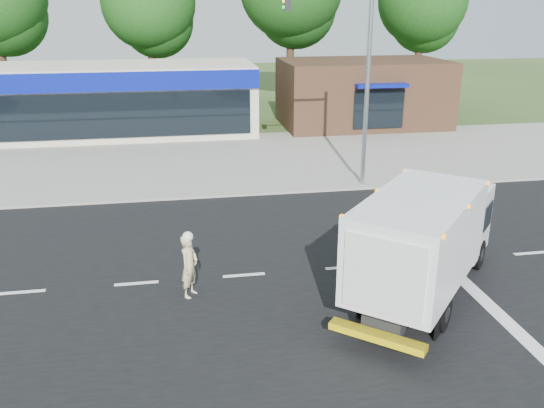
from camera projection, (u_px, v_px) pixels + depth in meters
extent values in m
plane|color=#385123|center=(345.00, 268.00, 16.88)|extent=(120.00, 120.00, 0.00)
cube|color=black|center=(345.00, 268.00, 16.88)|extent=(60.00, 14.00, 0.02)
cube|color=gray|center=(290.00, 184.00, 24.48)|extent=(60.00, 2.40, 0.12)
cube|color=gray|center=(268.00, 152.00, 29.89)|extent=(60.00, 9.00, 0.02)
cube|color=silver|center=(22.00, 292.00, 15.43)|extent=(1.20, 0.15, 0.01)
cube|color=silver|center=(136.00, 283.00, 15.91)|extent=(1.20, 0.15, 0.01)
cube|color=silver|center=(244.00, 275.00, 16.39)|extent=(1.20, 0.15, 0.01)
cube|color=silver|center=(345.00, 267.00, 16.87)|extent=(1.20, 0.15, 0.01)
cube|color=silver|center=(441.00, 260.00, 17.35)|extent=(1.20, 0.15, 0.01)
cube|color=silver|center=(532.00, 253.00, 17.83)|extent=(1.20, 0.15, 0.01)
cube|color=silver|center=(494.00, 309.00, 14.56)|extent=(0.40, 7.00, 0.01)
cube|color=black|center=(413.00, 286.00, 14.45)|extent=(3.67, 4.04, 0.32)
cube|color=silver|center=(450.00, 218.00, 16.80)|extent=(2.67, 2.66, 1.91)
cube|color=black|center=(459.00, 204.00, 17.44)|extent=(1.40, 1.23, 0.82)
cube|color=white|center=(417.00, 239.00, 14.02)|extent=(4.63, 4.87, 2.14)
cube|color=silver|center=(384.00, 277.00, 12.19)|extent=(1.41, 1.23, 1.73)
cube|color=yellow|center=(377.00, 336.00, 12.51)|extent=(1.86, 1.67, 0.16)
cube|color=orange|center=(421.00, 198.00, 13.68)|extent=(4.54, 4.76, 0.07)
cylinder|color=black|center=(419.00, 242.00, 17.58)|extent=(0.78, 0.84, 0.87)
cylinder|color=black|center=(477.00, 254.00, 16.74)|extent=(0.78, 0.84, 0.87)
cylinder|color=black|center=(369.00, 294.00, 14.44)|extent=(0.78, 0.84, 0.87)
cylinder|color=black|center=(442.00, 313.00, 13.56)|extent=(0.78, 0.84, 0.87)
imported|color=#C9B986|center=(189.00, 266.00, 15.00)|extent=(0.67, 0.75, 1.72)
sphere|color=white|center=(188.00, 237.00, 14.73)|extent=(0.28, 0.28, 0.28)
cube|color=#BFB59E|center=(98.00, 100.00, 33.36)|extent=(18.00, 6.00, 4.00)
cube|color=#051285|center=(89.00, 82.00, 30.06)|extent=(18.00, 0.30, 1.00)
cube|color=black|center=(92.00, 116.00, 30.66)|extent=(17.00, 0.12, 2.40)
cube|color=#382316|center=(362.00, 93.00, 35.92)|extent=(10.00, 6.00, 4.00)
cube|color=#051285|center=(380.00, 85.00, 32.74)|extent=(3.00, 1.20, 0.20)
cube|color=black|center=(379.00, 109.00, 33.26)|extent=(3.00, 0.12, 2.20)
cylinder|color=gray|center=(367.00, 91.00, 23.09)|extent=(0.18, 0.18, 8.00)
cube|color=black|center=(287.00, 1.00, 21.44)|extent=(0.25, 0.25, 0.70)
cylinder|color=#332114|center=(2.00, 59.00, 39.12)|extent=(0.56, 0.56, 7.35)
sphere|color=#1A4112|center=(6.00, 15.00, 38.72)|extent=(5.46, 5.46, 5.46)
cylinder|color=#332114|center=(152.00, 61.00, 40.80)|extent=(0.56, 0.56, 6.86)
sphere|color=#1A4112|center=(148.00, 2.00, 39.50)|extent=(6.47, 6.47, 6.47)
sphere|color=#1A4112|center=(157.00, 21.00, 40.47)|extent=(5.10, 5.10, 5.10)
cylinder|color=#332114|center=(290.00, 52.00, 42.24)|extent=(0.56, 0.56, 7.84)
sphere|color=#1A4112|center=(296.00, 8.00, 41.78)|extent=(5.82, 5.82, 5.82)
cylinder|color=#332114|center=(418.00, 55.00, 43.98)|extent=(0.56, 0.56, 7.00)
sphere|color=#1A4112|center=(423.00, 0.00, 42.66)|extent=(6.60, 6.60, 6.60)
sphere|color=#1A4112|center=(425.00, 18.00, 43.63)|extent=(5.20, 5.20, 5.20)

